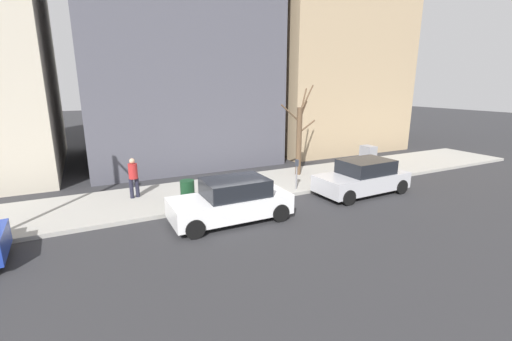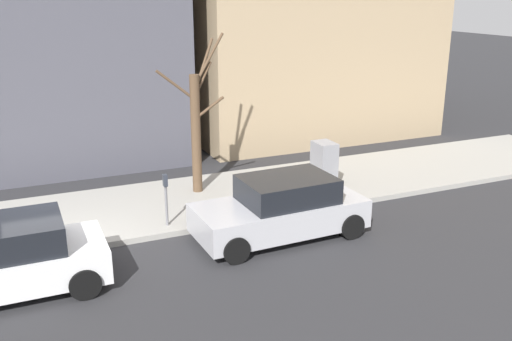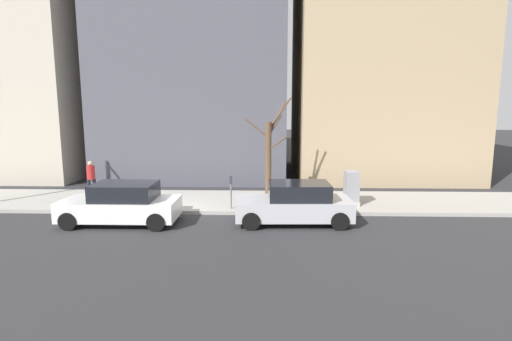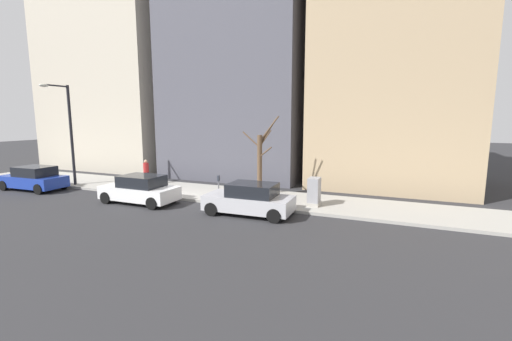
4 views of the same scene
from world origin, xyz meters
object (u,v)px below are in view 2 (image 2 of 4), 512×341
object	(u,v)px
parked_car_silver	(282,209)
bare_tree	(197,126)
parking_meter	(166,194)
utility_box	(324,166)
parked_car_white	(0,260)

from	to	relation	value
parked_car_silver	bare_tree	xyz separation A→B (m)	(3.64, 0.95, 1.37)
parking_meter	utility_box	world-z (taller)	utility_box
utility_box	parking_meter	bearing A→B (deg)	99.57
parked_car_silver	utility_box	xyz separation A→B (m)	(2.32, -2.55, 0.11)
parked_car_silver	parked_car_white	bearing A→B (deg)	90.55
parking_meter	bare_tree	bearing A→B (deg)	-35.49
parked_car_white	utility_box	size ratio (longest dim) A/B	2.94
parked_car_silver	parked_car_white	distance (m)	6.37
parked_car_silver	parking_meter	xyz separation A→B (m)	(1.47, 2.50, 0.24)
parked_car_white	utility_box	distance (m)	9.28
parking_meter	utility_box	bearing A→B (deg)	-80.43
parked_car_silver	parking_meter	size ratio (longest dim) A/B	3.15
parked_car_silver	bare_tree	size ratio (longest dim) A/B	0.94
parking_meter	parked_car_white	bearing A→B (deg)	114.19
utility_box	bare_tree	xyz separation A→B (m)	(1.32, 3.50, 1.26)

